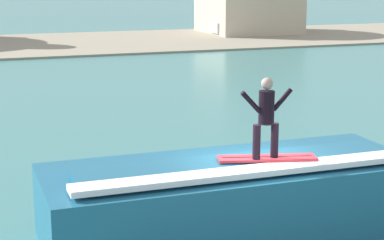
{
  "coord_description": "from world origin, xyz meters",
  "views": [
    {
      "loc": [
        -5.68,
        -11.97,
        5.48
      ],
      "look_at": [
        -0.48,
        2.71,
        1.93
      ],
      "focal_mm": 61.24,
      "sensor_mm": 36.0,
      "label": 1
    }
  ],
  "objects_px": {
    "wave_crest": "(231,197)",
    "surfer": "(266,114)",
    "surfboard": "(267,158)",
    "car_far_shore": "(236,25)"
  },
  "relations": [
    {
      "from": "wave_crest",
      "to": "surfer",
      "type": "relative_size",
      "value": 4.75
    },
    {
      "from": "surfer",
      "to": "car_far_shore",
      "type": "height_order",
      "value": "surfer"
    },
    {
      "from": "surfboard",
      "to": "surfer",
      "type": "bearing_deg",
      "value": -135.97
    },
    {
      "from": "wave_crest",
      "to": "surfboard",
      "type": "height_order",
      "value": "surfboard"
    },
    {
      "from": "surfboard",
      "to": "surfer",
      "type": "xyz_separation_m",
      "value": [
        -0.08,
        -0.08,
        0.95
      ]
    },
    {
      "from": "surfer",
      "to": "car_far_shore",
      "type": "bearing_deg",
      "value": 67.52
    },
    {
      "from": "car_far_shore",
      "to": "surfboard",
      "type": "bearing_deg",
      "value": -112.42
    },
    {
      "from": "surfboard",
      "to": "car_far_shore",
      "type": "bearing_deg",
      "value": 67.58
    },
    {
      "from": "surfer",
      "to": "car_far_shore",
      "type": "xyz_separation_m",
      "value": [
        16.83,
        40.69,
        -1.73
      ]
    },
    {
      "from": "surfboard",
      "to": "car_far_shore",
      "type": "distance_m",
      "value": 43.94
    }
  ]
}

